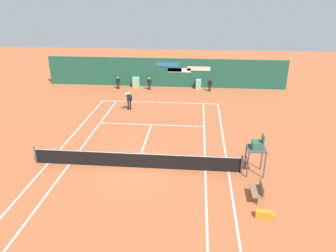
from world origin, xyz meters
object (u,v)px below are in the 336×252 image
player_on_baseline (129,99)px  ball_kid_right_post (149,83)px  equipment_bag (266,214)px  ball_kid_centre_post (118,82)px  umpire_chair (257,148)px  ball_kid_left_post (210,84)px  tennis_ball_mid_court (172,149)px  tennis_ball_near_service_line (196,118)px  player_bench (258,190)px

player_on_baseline → ball_kid_right_post: (0.84, 6.06, -0.20)m
equipment_bag → ball_kid_centre_post: ball_kid_centre_post is taller
equipment_bag → ball_kid_centre_post: size_ratio=0.69×
equipment_bag → umpire_chair: bearing=89.2°
umpire_chair → ball_kid_left_post: (-2.05, 15.59, -0.85)m
tennis_ball_mid_court → ball_kid_left_post: bearing=78.0°
player_on_baseline → tennis_ball_near_service_line: player_on_baseline is taller
player_on_baseline → player_bench: bearing=112.9°
player_on_baseline → tennis_ball_mid_court: size_ratio=26.31×
ball_kid_right_post → equipment_bag: bearing=114.8°
player_on_baseline → tennis_ball_near_service_line: 5.98m
ball_kid_left_post → tennis_ball_near_service_line: size_ratio=19.02×
player_on_baseline → ball_kid_centre_post: player_on_baseline is taller
ball_kid_right_post → tennis_ball_near_service_line: size_ratio=18.83×
equipment_bag → tennis_ball_mid_court: equipment_bag is taller
umpire_chair → equipment_bag: bearing=179.2°
tennis_ball_near_service_line → player_on_baseline: bearing=166.2°
equipment_bag → player_on_baseline: size_ratio=0.50×
ball_kid_left_post → ball_kid_centre_post: ball_kid_left_post is taller
equipment_bag → ball_kid_left_post: 19.50m
tennis_ball_mid_court → player_on_baseline: bearing=121.0°
umpire_chair → ball_kid_centre_post: (-11.45, 15.59, -0.86)m
umpire_chair → tennis_ball_near_service_line: (-3.30, 8.13, -1.56)m
player_bench → tennis_ball_near_service_line: 10.98m
ball_kid_left_post → tennis_ball_mid_court: bearing=88.3°
player_bench → tennis_ball_mid_court: 6.79m
equipment_bag → ball_kid_right_post: 21.04m
player_bench → tennis_ball_near_service_line: size_ratio=16.38×
umpire_chair → player_bench: bearing=175.2°
ball_kid_right_post → tennis_ball_near_service_line: 8.96m
player_on_baseline → equipment_bag: bearing=110.3°
ball_kid_right_post → ball_kid_centre_post: bearing=2.0°
umpire_chair → ball_kid_centre_post: size_ratio=1.85×
umpire_chair → player_on_baseline: size_ratio=1.33×
ball_kid_left_post → tennis_ball_mid_court: size_ratio=19.02×
player_bench → tennis_ball_mid_court: size_ratio=16.38×
player_on_baseline → ball_kid_centre_post: (-2.41, 6.06, -0.20)m
player_bench → player_on_baseline: player_on_baseline is taller
player_bench → ball_kid_centre_post: size_ratio=0.87×
player_bench → ball_kid_right_post: ball_kid_right_post is taller
ball_kid_left_post → umpire_chair: bearing=107.8°
player_bench → ball_kid_right_post: bearing=24.0°
player_bench → ball_kid_right_post: size_ratio=0.87×
umpire_chair → player_bench: 2.64m
ball_kid_centre_post → equipment_bag: bearing=120.8°
ball_kid_centre_post → tennis_ball_mid_court: (6.61, -13.05, -0.71)m
tennis_ball_mid_court → tennis_ball_near_service_line: 5.79m
ball_kid_left_post → tennis_ball_mid_court: (-2.78, -13.05, -0.71)m
umpire_chair → ball_kid_left_post: size_ratio=1.84×
equipment_bag → tennis_ball_mid_court: bearing=127.0°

